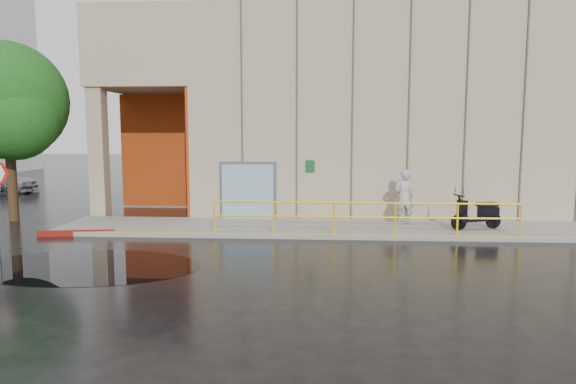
% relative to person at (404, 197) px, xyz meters
% --- Properties ---
extents(ground, '(120.00, 120.00, 0.00)m').
position_rel_person_xyz_m(ground, '(-5.76, -5.02, -1.11)').
color(ground, black).
rests_on(ground, ground).
extents(sidewalk, '(20.00, 3.00, 0.15)m').
position_rel_person_xyz_m(sidewalk, '(-1.76, -0.52, -1.03)').
color(sidewalk, gray).
rests_on(sidewalk, ground).
extents(building, '(20.00, 10.17, 8.00)m').
position_rel_person_xyz_m(building, '(-0.66, 5.96, 3.10)').
color(building, tan).
rests_on(building, ground).
extents(guardrail, '(9.56, 0.06, 1.03)m').
position_rel_person_xyz_m(guardrail, '(-1.51, -1.87, -0.43)').
color(guardrail, yellow).
rests_on(guardrail, sidewalk).
extents(person, '(0.74, 0.53, 1.91)m').
position_rel_person_xyz_m(person, '(0.00, 0.00, 0.00)').
color(person, '#A1A1A5').
rests_on(person, sidewalk).
extents(scooter, '(1.86, 1.10, 1.40)m').
position_rel_person_xyz_m(scooter, '(2.27, -0.75, -0.15)').
color(scooter, black).
rests_on(scooter, sidewalk).
extents(red_curb, '(2.40, 0.55, 0.18)m').
position_rel_person_xyz_m(red_curb, '(-10.76, -1.92, -1.02)').
color(red_curb, maroon).
rests_on(red_curb, ground).
extents(puddle, '(5.76, 3.58, 0.01)m').
position_rel_person_xyz_m(puddle, '(-8.75, -5.55, -1.10)').
color(puddle, black).
rests_on(puddle, ground).
extents(tree_near, '(4.32, 4.32, 6.64)m').
position_rel_person_xyz_m(tree_near, '(-14.29, 0.55, 3.20)').
color(tree_near, black).
rests_on(tree_near, ground).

